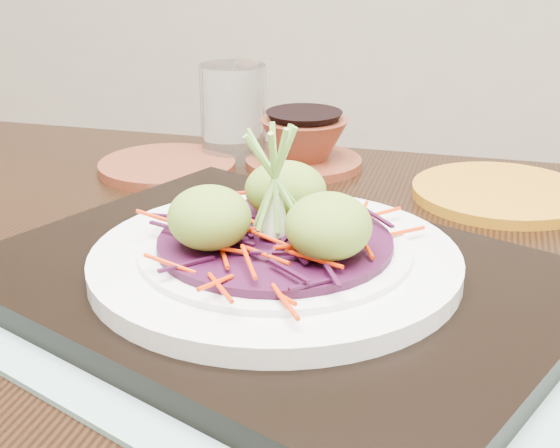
% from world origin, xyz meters
% --- Properties ---
extents(dining_table, '(1.16, 0.82, 0.69)m').
position_xyz_m(dining_table, '(-0.01, 0.11, 0.60)').
color(dining_table, black).
rests_on(dining_table, ground).
extents(placemat, '(0.63, 0.58, 0.00)m').
position_xyz_m(placemat, '(0.01, 0.04, 0.69)').
color(placemat, '#87AFA2').
rests_on(placemat, dining_table).
extents(serving_tray, '(0.54, 0.50, 0.02)m').
position_xyz_m(serving_tray, '(0.01, 0.04, 0.71)').
color(serving_tray, black).
rests_on(serving_tray, placemat).
extents(white_plate, '(0.29, 0.29, 0.02)m').
position_xyz_m(white_plate, '(0.01, 0.04, 0.73)').
color(white_plate, white).
rests_on(white_plate, serving_tray).
extents(cabbage_bed, '(0.18, 0.18, 0.01)m').
position_xyz_m(cabbage_bed, '(0.01, 0.04, 0.74)').
color(cabbage_bed, '#3A0B2C').
rests_on(cabbage_bed, white_plate).
extents(carrot_julienne, '(0.22, 0.22, 0.01)m').
position_xyz_m(carrot_julienne, '(0.01, 0.04, 0.75)').
color(carrot_julienne, red).
rests_on(carrot_julienne, cabbage_bed).
extents(guacamole_scoops, '(0.16, 0.14, 0.05)m').
position_xyz_m(guacamole_scoops, '(0.01, 0.04, 0.77)').
color(guacamole_scoops, olive).
rests_on(guacamole_scoops, cabbage_bed).
extents(scallion_garnish, '(0.07, 0.07, 0.10)m').
position_xyz_m(scallion_garnish, '(0.01, 0.04, 0.79)').
color(scallion_garnish, '#75B046').
rests_on(scallion_garnish, cabbage_bed).
extents(terracotta_side_plate, '(0.19, 0.19, 0.01)m').
position_xyz_m(terracotta_side_plate, '(-0.18, 0.34, 0.70)').
color(terracotta_side_plate, maroon).
rests_on(terracotta_side_plate, dining_table).
extents(water_glass, '(0.11, 0.11, 0.11)m').
position_xyz_m(water_glass, '(-0.11, 0.41, 0.75)').
color(water_glass, white).
rests_on(water_glass, dining_table).
extents(terracotta_bowl_set, '(0.17, 0.17, 0.06)m').
position_xyz_m(terracotta_bowl_set, '(-0.02, 0.38, 0.72)').
color(terracotta_bowl_set, maroon).
rests_on(terracotta_bowl_set, dining_table).
extents(yellow_plate, '(0.22, 0.22, 0.01)m').
position_xyz_m(yellow_plate, '(0.20, 0.32, 0.70)').
color(yellow_plate, '#B06D13').
rests_on(yellow_plate, dining_table).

